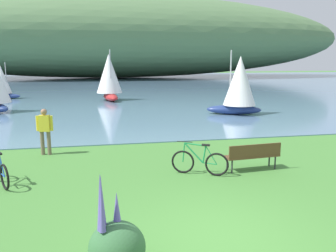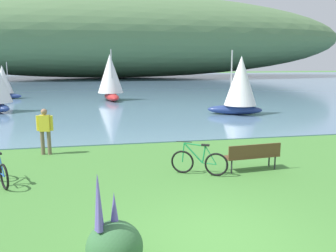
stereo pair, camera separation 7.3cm
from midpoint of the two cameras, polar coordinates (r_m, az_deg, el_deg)
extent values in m
plane|color=#478438|center=(7.31, 8.00, -17.58)|extent=(200.00, 200.00, 0.00)
cube|color=#5B7F9E|center=(54.45, -9.29, 6.85)|extent=(180.00, 80.00, 0.04)
ellipsoid|color=#567A4C|center=(72.48, -9.34, 14.15)|extent=(98.20, 28.00, 16.15)
cube|color=brown|center=(11.52, 13.22, -4.75)|extent=(1.84, 0.64, 0.05)
cube|color=brown|center=(11.29, 13.80, -3.91)|extent=(1.80, 0.20, 0.40)
cylinder|color=#2D2D33|center=(11.37, 9.39, -5.98)|extent=(0.05, 0.05, 0.45)
cylinder|color=#2D2D33|center=(12.10, 15.93, -5.23)|extent=(0.05, 0.05, 0.45)
cylinder|color=#2D2D33|center=(11.08, 10.15, -6.45)|extent=(0.05, 0.05, 0.45)
cylinder|color=#2D2D33|center=(11.83, 16.81, -5.64)|extent=(0.05, 0.05, 0.45)
torus|color=black|center=(10.51, -25.16, -7.50)|extent=(0.39, 0.66, 0.72)
cylinder|color=#1E4CB2|center=(10.79, -25.81, -5.52)|extent=(0.10, 0.13, 0.54)
cylinder|color=#1E4CB2|center=(10.70, -25.46, -7.15)|extent=(0.23, 0.39, 0.05)
cylinder|color=#1E4CB2|center=(10.59, -25.52, -5.83)|extent=(0.20, 0.34, 0.56)
torus|color=black|center=(10.90, 2.23, -5.83)|extent=(0.67, 0.38, 0.72)
torus|color=black|center=(10.72, 7.73, -6.20)|extent=(0.67, 0.38, 0.72)
cylinder|color=#1E8C4C|center=(10.75, 4.00, -4.37)|extent=(0.56, 0.31, 0.61)
cylinder|color=#1E8C4C|center=(10.68, 4.23, -3.01)|extent=(0.60, 0.33, 0.09)
cylinder|color=#1E8C4C|center=(10.70, 5.72, -4.61)|extent=(0.13, 0.10, 0.54)
cylinder|color=#1E8C4C|center=(10.75, 6.61, -6.08)|extent=(0.39, 0.22, 0.05)
cylinder|color=#1E8C4C|center=(10.67, 6.85, -4.73)|extent=(0.34, 0.19, 0.56)
cylinder|color=#1E8C4C|center=(10.82, 2.37, -4.32)|extent=(0.09, 0.07, 0.60)
cube|color=black|center=(10.62, 5.96, -3.09)|extent=(0.26, 0.20, 0.05)
cylinder|color=black|center=(10.73, 2.51, -2.57)|extent=(0.44, 0.24, 0.02)
cylinder|color=#72604C|center=(13.80, -19.83, -2.61)|extent=(0.14, 0.14, 0.88)
cylinder|color=#72604C|center=(13.73, -18.88, -2.61)|extent=(0.14, 0.14, 0.88)
cube|color=yellow|center=(13.62, -19.55, 0.42)|extent=(0.41, 0.28, 0.60)
sphere|color=#9E7051|center=(13.56, -19.66, 2.17)|extent=(0.22, 0.22, 0.22)
cylinder|color=yellow|center=(13.70, -20.59, 0.41)|extent=(0.09, 0.09, 0.56)
cylinder|color=yellow|center=(13.55, -18.50, 0.43)|extent=(0.09, 0.09, 0.56)
ellipsoid|color=#386B3D|center=(6.14, -8.61, -18.90)|extent=(0.94, 0.94, 0.86)
cylinder|color=#386B3D|center=(6.08, -8.57, -15.84)|extent=(0.02, 0.02, 0.12)
cone|color=#6B5BB7|center=(5.94, -8.66, -12.97)|extent=(0.14, 0.14, 0.54)
cylinder|color=#386B3D|center=(6.17, -11.04, -15.52)|extent=(0.02, 0.02, 0.12)
cone|color=#6B5BB7|center=(6.03, -11.15, -12.75)|extent=(0.10, 0.10, 0.53)
cylinder|color=#386B3D|center=(5.91, -11.05, -16.75)|extent=(0.02, 0.02, 0.12)
cone|color=#6B5BB7|center=(5.68, -11.25, -12.01)|extent=(0.14, 0.14, 0.94)
cylinder|color=#386B3D|center=(5.85, -10.89, -17.03)|extent=(0.02, 0.02, 0.12)
cone|color=#6B5BB7|center=(5.63, -11.08, -12.34)|extent=(0.10, 0.10, 0.92)
cylinder|color=#386B3D|center=(6.02, -10.97, -16.20)|extent=(0.02, 0.02, 0.12)
cone|color=#6B5BB7|center=(5.81, -11.14, -11.79)|extent=(0.14, 0.14, 0.88)
ellipsoid|color=navy|center=(35.04, -24.93, 4.44)|extent=(2.89, 1.54, 0.49)
cylinder|color=#B2B2B2|center=(34.82, -24.83, 7.11)|extent=(0.07, 0.07, 2.78)
cone|color=white|center=(35.07, -25.50, 6.85)|extent=(2.05, 2.05, 2.50)
ellipsoid|color=#B22323|center=(30.70, -9.39, 4.69)|extent=(1.57, 3.78, 0.64)
cylinder|color=#B2B2B2|center=(30.27, -9.40, 8.70)|extent=(0.09, 0.09, 3.67)
cone|color=white|center=(30.90, -9.62, 8.39)|extent=(2.48, 2.48, 3.30)
ellipsoid|color=navy|center=(22.88, 10.52, 2.62)|extent=(3.56, 2.09, 0.60)
cylinder|color=#B2B2B2|center=(22.68, 10.01, 7.71)|extent=(0.09, 0.09, 3.44)
cone|color=white|center=(22.71, 11.50, 7.23)|extent=(2.62, 2.62, 3.10)
camera|label=1|loc=(0.04, -90.16, -0.03)|focal=37.58mm
camera|label=2|loc=(0.04, 89.84, 0.03)|focal=37.58mm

